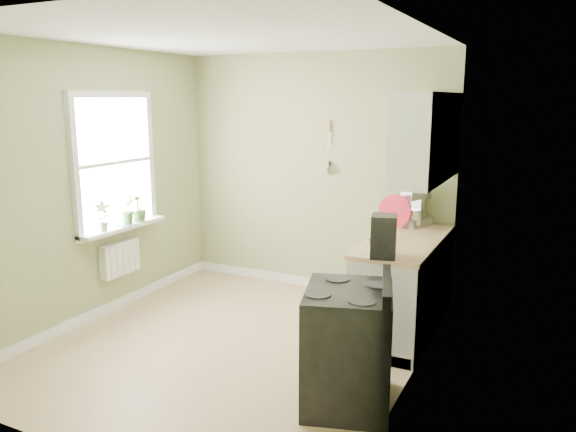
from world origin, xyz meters
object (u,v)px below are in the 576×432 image
at_px(kettle, 404,212).
at_px(coffee_maker, 383,237).
at_px(stove, 348,346).
at_px(stand_mixer, 416,208).

xyz_separation_m(kettle, coffee_maker, (0.20, -1.42, 0.06)).
xyz_separation_m(stove, coffee_maker, (0.00, 0.79, 0.64)).
bearing_deg(stand_mixer, kettle, 143.98).
relative_size(stove, coffee_maker, 2.79).
bearing_deg(coffee_maker, kettle, 98.20).
height_order(kettle, coffee_maker, coffee_maker).
bearing_deg(kettle, stand_mixer, -36.02).
xyz_separation_m(stove, stand_mixer, (-0.05, 2.10, 0.65)).
height_order(stove, stand_mixer, stand_mixer).
xyz_separation_m(stove, kettle, (-0.20, 2.21, 0.57)).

